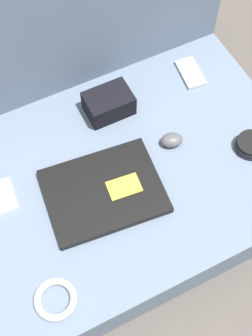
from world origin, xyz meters
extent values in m
plane|color=#4C4742|center=(0.00, 0.00, 0.00)|extent=(8.00, 8.00, 0.00)
cube|color=slate|center=(0.00, 0.00, 0.08)|extent=(1.02, 0.70, 0.15)
cube|color=slate|center=(0.00, 0.45, 0.28)|extent=(1.02, 0.20, 0.57)
cube|color=black|center=(-0.09, -0.03, 0.17)|extent=(0.34, 0.28, 0.02)
cube|color=yellow|center=(-0.03, -0.05, 0.18)|extent=(0.10, 0.07, 0.00)
ellipsoid|color=#4C4C51|center=(0.16, 0.02, 0.17)|extent=(0.08, 0.06, 0.04)
cylinder|color=black|center=(0.36, -0.09, 0.17)|extent=(0.09, 0.09, 0.02)
cylinder|color=black|center=(0.36, -0.09, 0.18)|extent=(0.09, 0.09, 0.01)
cube|color=#B7B7BC|center=(0.35, 0.23, 0.16)|extent=(0.08, 0.13, 0.01)
cube|color=silver|center=(-0.35, 0.08, 0.16)|extent=(0.08, 0.11, 0.01)
cube|color=black|center=(0.05, 0.22, 0.19)|extent=(0.14, 0.10, 0.07)
torus|color=#B2B2B7|center=(-0.32, -0.25, 0.16)|extent=(0.11, 0.11, 0.02)
camera|label=1|loc=(-0.29, -0.58, 1.33)|focal=50.00mm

